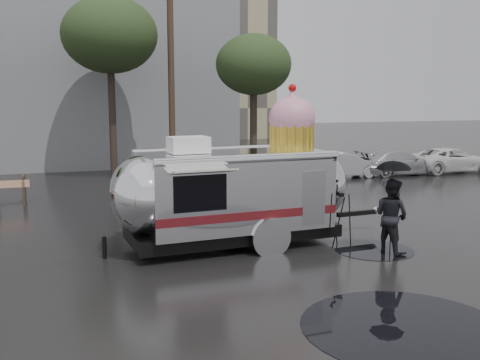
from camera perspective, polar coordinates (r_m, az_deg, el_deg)
name	(u,v)px	position (r m, az deg, el deg)	size (l,w,h in m)	color
ground	(190,281)	(11.68, -5.07, -10.15)	(120.00, 120.00, 0.00)	black
puddles	(110,288)	(11.49, -13.03, -10.64)	(13.84, 10.62, 0.01)	black
grey_building	(23,46)	(34.92, -21.22, 12.54)	(22.00, 12.00, 13.00)	slate
utility_pole	(171,75)	(25.29, -7.00, 10.50)	(1.60, 0.28, 9.00)	#473323
tree_mid	(110,36)	(26.03, -13.10, 14.09)	(4.20, 4.20, 8.03)	#382D26
tree_right	(254,65)	(25.28, 1.40, 11.55)	(3.36, 3.36, 6.42)	#382D26
parked_cars	(377,161)	(27.05, 13.71, 1.92)	(13.20, 1.90, 1.50)	silver
airstream_trailer	(236,188)	(14.04, -0.40, -0.84)	(7.65, 3.23, 4.12)	silver
person_right	(391,216)	(13.88, 15.12, -3.55)	(0.86, 0.48, 1.80)	black
umbrella_black	(393,174)	(13.71, 15.28, 0.56)	(1.04, 1.04, 2.26)	black
tripod	(341,216)	(14.16, 10.21, -3.59)	(0.55, 0.56, 1.38)	black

